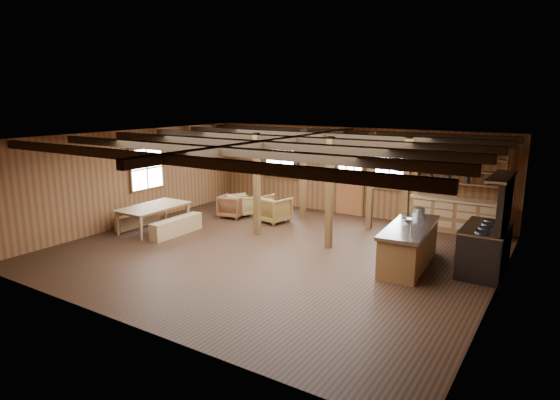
# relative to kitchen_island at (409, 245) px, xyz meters

# --- Properties ---
(room) EXTENTS (10.04, 9.04, 2.84)m
(room) POSITION_rel_kitchen_island_xyz_m (-3.11, -0.80, 0.92)
(room) COLOR black
(room) RESTS_ON ground
(ceiling_joists) EXTENTS (9.80, 8.82, 0.18)m
(ceiling_joists) POSITION_rel_kitchen_island_xyz_m (-3.11, -0.62, 2.20)
(ceiling_joists) COLOR black
(ceiling_joists) RESTS_ON ceiling
(timber_posts) EXTENTS (3.95, 2.35, 2.80)m
(timber_posts) POSITION_rel_kitchen_island_xyz_m (-2.59, 1.28, 0.92)
(timber_posts) COLOR #462D14
(timber_posts) RESTS_ON floor
(back_door) EXTENTS (1.02, 0.08, 2.15)m
(back_door) POSITION_rel_kitchen_island_xyz_m (-3.11, 3.65, 0.40)
(back_door) COLOR brown
(back_door) RESTS_ON floor
(window_back_left) EXTENTS (1.32, 0.06, 1.32)m
(window_back_left) POSITION_rel_kitchen_island_xyz_m (-5.71, 3.66, 1.12)
(window_back_left) COLOR white
(window_back_left) RESTS_ON wall_back
(window_back_right) EXTENTS (1.02, 0.06, 1.32)m
(window_back_right) POSITION_rel_kitchen_island_xyz_m (-1.81, 3.66, 1.12)
(window_back_right) COLOR white
(window_back_right) RESTS_ON wall_back
(window_left) EXTENTS (0.14, 1.24, 1.32)m
(window_left) POSITION_rel_kitchen_island_xyz_m (-8.07, -0.30, 1.12)
(window_left) COLOR white
(window_left) RESTS_ON wall_back
(notice_boards) EXTENTS (1.08, 0.03, 0.90)m
(notice_boards) POSITION_rel_kitchen_island_xyz_m (-4.60, 3.66, 1.16)
(notice_boards) COLOR silver
(notice_boards) RESTS_ON wall_back
(back_counter) EXTENTS (2.55, 0.60, 2.45)m
(back_counter) POSITION_rel_kitchen_island_xyz_m (0.29, 3.41, 0.12)
(back_counter) COLOR brown
(back_counter) RESTS_ON floor
(pendant_lamps) EXTENTS (1.86, 2.36, 0.66)m
(pendant_lamps) POSITION_rel_kitchen_island_xyz_m (-5.36, 0.20, 1.77)
(pendant_lamps) COLOR #2C2C2E
(pendant_lamps) RESTS_ON ceiling
(pot_rack) EXTENTS (0.37, 3.00, 0.44)m
(pot_rack) POSITION_rel_kitchen_island_xyz_m (-0.05, -0.51, 1.83)
(pot_rack) COLOR #2C2C2E
(pot_rack) RESTS_ON ceiling
(kitchen_island) EXTENTS (1.07, 2.56, 1.20)m
(kitchen_island) POSITION_rel_kitchen_island_xyz_m (0.00, 0.00, 0.00)
(kitchen_island) COLOR brown
(kitchen_island) RESTS_ON floor
(step_stool) EXTENTS (0.52, 0.42, 0.41)m
(step_stool) POSITION_rel_kitchen_island_xyz_m (-0.11, 0.30, -0.27)
(step_stool) COLOR olive
(step_stool) RESTS_ON floor
(commercial_range) EXTENTS (0.89, 1.74, 2.15)m
(commercial_range) POSITION_rel_kitchen_island_xyz_m (1.54, 0.48, 0.20)
(commercial_range) COLOR #2C2C2E
(commercial_range) RESTS_ON floor
(dining_table) EXTENTS (1.15, 2.03, 0.71)m
(dining_table) POSITION_rel_kitchen_island_xyz_m (-7.01, -1.03, -0.12)
(dining_table) COLOR olive
(dining_table) RESTS_ON floor
(bench_wall) EXTENTS (0.27, 1.45, 0.40)m
(bench_wall) POSITION_rel_kitchen_island_xyz_m (-7.76, -1.03, -0.28)
(bench_wall) COLOR olive
(bench_wall) RESTS_ON floor
(bench_aisle) EXTENTS (0.32, 1.71, 0.47)m
(bench_aisle) POSITION_rel_kitchen_island_xyz_m (-6.16, -1.03, -0.24)
(bench_aisle) COLOR olive
(bench_aisle) RESTS_ON floor
(armchair_a) EXTENTS (0.88, 0.90, 0.71)m
(armchair_a) POSITION_rel_kitchen_island_xyz_m (-6.06, 1.34, -0.12)
(armchair_a) COLOR brown
(armchair_a) RESTS_ON floor
(armchair_b) EXTENTS (1.00, 1.02, 0.79)m
(armchair_b) POSITION_rel_kitchen_island_xyz_m (-4.64, 1.55, -0.08)
(armchair_b) COLOR brown
(armchair_b) RESTS_ON floor
(armchair_c) EXTENTS (1.00, 1.01, 0.68)m
(armchair_c) POSITION_rel_kitchen_island_xyz_m (-5.97, 1.61, -0.14)
(armchair_c) COLOR #9B7E46
(armchair_c) RESTS_ON floor
(counter_pot) EXTENTS (0.30, 0.30, 0.18)m
(counter_pot) POSITION_rel_kitchen_island_xyz_m (-0.11, 1.00, 0.55)
(counter_pot) COLOR #B3B6BA
(counter_pot) RESTS_ON kitchen_island
(bowl) EXTENTS (0.31, 0.31, 0.06)m
(bowl) POSITION_rel_kitchen_island_xyz_m (-0.18, 0.36, 0.49)
(bowl) COLOR silver
(bowl) RESTS_ON kitchen_island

